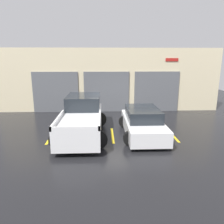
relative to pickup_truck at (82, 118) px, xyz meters
name	(u,v)px	position (x,y,z in m)	size (l,w,h in m)	color
ground_plane	(111,123)	(1.53, 1.87, -0.85)	(28.00, 28.00, 0.00)	black
shophouse_building	(109,81)	(1.53, 5.15, 1.36)	(16.10, 0.68, 4.51)	beige
pickup_truck	(82,118)	(0.00, 0.00, 0.00)	(2.52, 5.17, 1.84)	white
sedan_white	(143,123)	(3.07, -0.29, -0.21)	(2.24, 4.29, 1.37)	white
parking_stripe_far_left	(51,136)	(-1.53, -0.32, -0.85)	(0.12, 2.20, 0.01)	gold
parking_stripe_left	(112,135)	(1.53, -0.32, -0.85)	(0.12, 2.20, 0.01)	gold
parking_stripe_centre	(172,134)	(4.60, -0.32, -0.85)	(0.12, 2.20, 0.01)	gold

